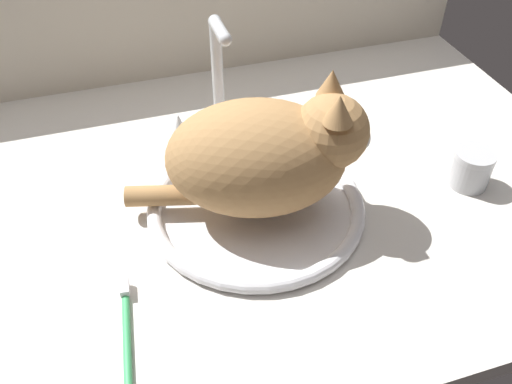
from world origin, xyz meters
TOP-DOWN VIEW (x-y plane):
  - countertop at (0.00, 0.00)cm, footprint 114.53×79.27cm
  - backsplash_wall at (0.00, 40.84)cm, footprint 114.53×2.40cm
  - sink_basin at (-2.76, -5.23)cm, footprint 33.82×33.82cm
  - faucet at (-2.76, 16.24)cm, footprint 18.29×9.50cm
  - cat at (-0.88, -5.73)cm, footprint 35.64×24.22cm
  - metal_jar at (32.54, -9.33)cm, footprint 6.51×6.51cm
  - toothbrush at (-25.04, -22.46)cm, footprint 2.92×18.20cm

SIDE VIEW (x-z plane):
  - countertop at x=0.00cm, z-range 0.00..3.00cm
  - toothbrush at x=-25.04cm, z-range 2.77..4.47cm
  - sink_basin at x=-2.76cm, z-range 2.85..5.09cm
  - metal_jar at x=32.54cm, z-range 3.02..9.42cm
  - faucet at x=-2.76cm, z-range 0.19..22.90cm
  - cat at x=-0.88cm, z-range 3.94..24.45cm
  - backsplash_wall at x=0.00cm, z-range 0.00..32.10cm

